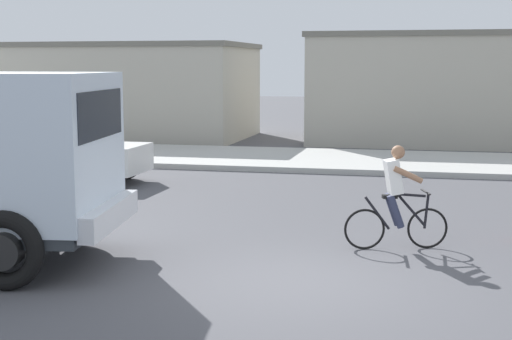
# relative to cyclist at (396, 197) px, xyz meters

# --- Properties ---
(ground_plane) EXTENTS (120.00, 120.00, 0.00)m
(ground_plane) POSITION_rel_cyclist_xyz_m (-1.30, -2.21, -0.86)
(ground_plane) COLOR #4C4C51
(sidewalk_far) EXTENTS (80.00, 5.00, 0.16)m
(sidewalk_far) POSITION_rel_cyclist_xyz_m (-1.30, 10.64, -0.78)
(sidewalk_far) COLOR #ADADA8
(sidewalk_far) RESTS_ON ground
(cyclist) EXTENTS (1.67, 0.65, 1.72)m
(cyclist) POSITION_rel_cyclist_xyz_m (0.00, 0.00, 0.00)
(cyclist) COLOR black
(cyclist) RESTS_ON ground
(car_red_near) EXTENTS (4.02, 1.92, 1.60)m
(car_red_near) POSITION_rel_cyclist_xyz_m (-8.57, 5.29, -0.05)
(car_red_near) COLOR white
(car_red_near) RESTS_ON ground
(building_corner_left) EXTENTS (9.61, 6.23, 3.88)m
(building_corner_left) POSITION_rel_cyclist_xyz_m (-11.50, 16.98, 1.08)
(building_corner_left) COLOR #B2AD9E
(building_corner_left) RESTS_ON ground
(building_mid_block) EXTENTS (9.89, 6.31, 4.21)m
(building_mid_block) POSITION_rel_cyclist_xyz_m (0.89, 17.91, 1.25)
(building_mid_block) COLOR #B2AD9E
(building_mid_block) RESTS_ON ground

